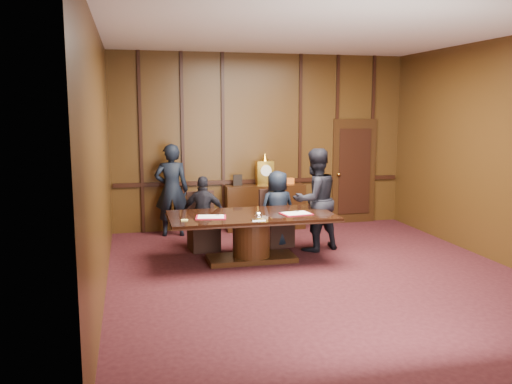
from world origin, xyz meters
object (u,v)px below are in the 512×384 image
conference_table (251,230)px  signatory_left (204,214)px  witness_right (315,200)px  signatory_right (277,209)px  witness_left (172,190)px  sideboard (265,205)px

conference_table → signatory_left: size_ratio=2.03×
signatory_left → witness_right: (1.86, -0.38, 0.23)m
signatory_left → signatory_right: 1.30m
witness_left → witness_right: (2.29, -1.64, -0.01)m
sideboard → conference_table: (-0.78, -2.22, 0.02)m
conference_table → witness_left: (-1.09, 2.06, 0.37)m
sideboard → signatory_right: (-0.13, -1.42, 0.19)m
conference_table → signatory_left: (-0.65, 0.80, 0.13)m
signatory_left → signatory_right: (1.30, 0.00, 0.03)m
sideboard → signatory_right: sideboard is taller
sideboard → witness_right: (0.43, -1.80, 0.39)m
witness_left → signatory_left: bearing=115.2°
conference_table → witness_right: size_ratio=1.49×
signatory_right → witness_right: (0.56, -0.38, 0.20)m
witness_left → conference_table: bearing=123.9°
signatory_right → witness_left: (-1.74, 1.26, 0.21)m
conference_table → witness_left: 2.36m
signatory_left → witness_right: 1.91m
conference_table → witness_right: witness_right is taller
sideboard → signatory_right: size_ratio=1.19×
signatory_right → witness_right: size_ratio=0.77×
witness_left → sideboard: bearing=-169.1°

